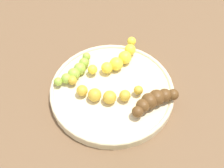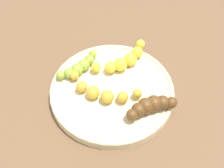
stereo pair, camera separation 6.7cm
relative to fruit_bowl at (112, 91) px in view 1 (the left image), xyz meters
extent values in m
plane|color=brown|center=(0.00, 0.00, -0.01)|extent=(2.40, 2.40, 0.00)
cylinder|color=beige|center=(0.00, 0.00, 0.00)|extent=(0.28, 0.28, 0.02)
torus|color=beige|center=(0.00, 0.00, 0.01)|extent=(0.28, 0.28, 0.01)
sphere|color=gold|center=(-0.08, 0.03, 0.02)|extent=(0.02, 0.02, 0.02)
sphere|color=gold|center=(-0.07, 0.00, 0.02)|extent=(0.03, 0.03, 0.03)
sphere|color=gold|center=(-0.04, -0.02, 0.02)|extent=(0.03, 0.03, 0.03)
sphere|color=gold|center=(-0.01, -0.03, 0.02)|extent=(0.03, 0.03, 0.03)
sphere|color=gold|center=(0.02, -0.03, 0.02)|extent=(0.03, 0.03, 0.03)
sphere|color=gold|center=(0.05, -0.03, 0.02)|extent=(0.02, 0.02, 0.02)
sphere|color=#593819|center=(0.12, -0.06, 0.02)|extent=(0.02, 0.02, 0.02)
sphere|color=#593819|center=(0.10, -0.06, 0.02)|extent=(0.03, 0.03, 0.03)
sphere|color=#593819|center=(0.08, -0.06, 0.02)|extent=(0.04, 0.04, 0.04)
sphere|color=#593819|center=(0.07, -0.06, 0.02)|extent=(0.04, 0.04, 0.04)
sphere|color=#593819|center=(0.05, -0.07, 0.02)|extent=(0.03, 0.03, 0.03)
sphere|color=#593819|center=(0.04, -0.08, 0.02)|extent=(0.02, 0.02, 0.02)
sphere|color=yellow|center=(-0.03, 0.05, 0.02)|extent=(0.02, 0.02, 0.02)
sphere|color=yellow|center=(0.00, 0.05, 0.02)|extent=(0.03, 0.03, 0.03)
sphere|color=yellow|center=(0.02, 0.06, 0.02)|extent=(0.03, 0.03, 0.03)
sphere|color=yellow|center=(0.05, 0.07, 0.02)|extent=(0.03, 0.03, 0.03)
sphere|color=yellow|center=(0.07, 0.10, 0.02)|extent=(0.03, 0.03, 0.03)
sphere|color=yellow|center=(0.08, 0.12, 0.02)|extent=(0.02, 0.02, 0.02)
sphere|color=#8CAD38|center=(-0.12, 0.04, 0.02)|extent=(0.02, 0.02, 0.02)
sphere|color=#8CAD38|center=(-0.10, 0.04, 0.02)|extent=(0.02, 0.02, 0.02)
sphere|color=#8CAD38|center=(-0.08, 0.05, 0.02)|extent=(0.03, 0.03, 0.03)
sphere|color=#8CAD38|center=(-0.06, 0.07, 0.02)|extent=(0.03, 0.03, 0.03)
sphere|color=#8CAD38|center=(-0.05, 0.08, 0.02)|extent=(0.02, 0.02, 0.02)
sphere|color=#8CAD38|center=(-0.04, 0.10, 0.02)|extent=(0.02, 0.02, 0.02)
camera|label=1|loc=(-0.09, -0.40, 0.55)|focal=48.62mm
camera|label=2|loc=(-0.03, -0.41, 0.55)|focal=48.62mm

